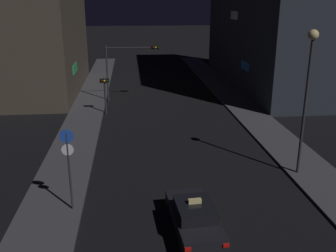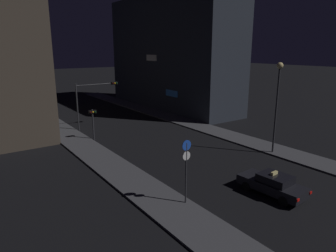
# 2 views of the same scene
# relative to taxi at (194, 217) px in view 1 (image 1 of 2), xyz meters

# --- Properties ---
(sidewalk_left) EXTENTS (3.06, 63.66, 0.14)m
(sidewalk_left) POSITION_rel_taxi_xyz_m (-6.58, 19.68, -0.66)
(sidewalk_left) COLOR #424247
(sidewalk_left) RESTS_ON ground_plane
(sidewalk_right) EXTENTS (3.06, 63.66, 0.14)m
(sidewalk_right) POSITION_rel_taxi_xyz_m (7.87, 19.68, -0.66)
(sidewalk_right) COLOR #424247
(sidewalk_right) RESTS_ON ground_plane
(building_facade_left) EXTENTS (6.64, 18.58, 17.17)m
(building_facade_left) POSITION_rel_taxi_xyz_m (-11.39, 28.44, 7.85)
(building_facade_left) COLOR #473D33
(building_facade_left) RESTS_ON ground_plane
(building_facade_right) EXTENTS (7.15, 26.61, 17.37)m
(building_facade_right) POSITION_rel_taxi_xyz_m (12.94, 29.56, 7.95)
(building_facade_right) COLOR #282D38
(building_facade_right) RESTS_ON ground_plane
(taxi) EXTENTS (2.09, 4.56, 1.62)m
(taxi) POSITION_rel_taxi_xyz_m (0.00, 0.00, 0.00)
(taxi) COLOR black
(taxi) RESTS_ON ground_plane
(traffic_light_overhead) EXTENTS (5.24, 0.41, 5.52)m
(traffic_light_overhead) POSITION_rel_taxi_xyz_m (-2.80, 23.20, 3.29)
(traffic_light_overhead) COLOR #2D2D33
(traffic_light_overhead) RESTS_ON ground_plane
(traffic_light_left_kerb) EXTENTS (0.80, 0.42, 3.26)m
(traffic_light_left_kerb) POSITION_rel_taxi_xyz_m (-4.80, 18.62, 1.63)
(traffic_light_left_kerb) COLOR #2D2D33
(traffic_light_left_kerb) RESTS_ON ground_plane
(sign_pole_left) EXTENTS (0.64, 0.10, 4.01)m
(sign_pole_left) POSITION_rel_taxi_xyz_m (-5.50, 2.21, 1.86)
(sign_pole_left) COLOR #2D2D33
(sign_pole_left) RESTS_ON sidewalk_left
(street_lamp_near_block) EXTENTS (0.56, 0.56, 8.07)m
(street_lamp_near_block) POSITION_rel_taxi_xyz_m (6.93, 5.07, 5.09)
(street_lamp_near_block) COLOR #2D2D33
(street_lamp_near_block) RESTS_ON sidewalk_right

